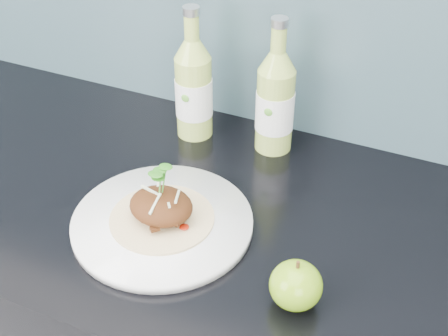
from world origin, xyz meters
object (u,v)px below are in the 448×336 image
Objects in this scene: dinner_plate at (162,223)px; cider_bottle_right at (275,102)px; green_apple at (296,285)px; cider_bottle_left at (194,89)px.

cider_bottle_right is (0.08, 0.28, 0.09)m from dinner_plate.
cider_bottle_left is at bearing 133.91° from green_apple.
green_apple is 0.39m from cider_bottle_right.
dinner_plate is 1.42× the size of cider_bottle_left.
cider_bottle_left and cider_bottle_right have the same top height.
green_apple is at bearing -42.99° from cider_bottle_right.
dinner_plate is 0.25m from green_apple.
dinner_plate is 4.59× the size of green_apple.
cider_bottle_left is 0.16m from cider_bottle_right.
cider_bottle_left is at bearing -151.85° from cider_bottle_right.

